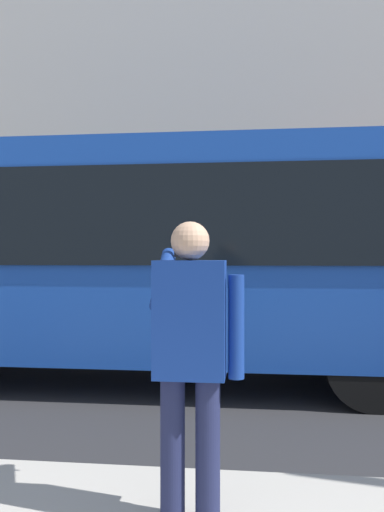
{
  "coord_description": "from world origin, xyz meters",
  "views": [
    {
      "loc": [
        0.08,
        7.08,
        1.66
      ],
      "look_at": [
        0.88,
        0.17,
        1.65
      ],
      "focal_mm": 35.82,
      "sensor_mm": 36.0,
      "label": 1
    }
  ],
  "objects": [
    {
      "name": "building_facade_far",
      "position": [
        -0.02,
        -6.8,
        5.99
      ],
      "size": [
        28.0,
        1.55,
        12.0
      ],
      "color": "beige",
      "rests_on": "ground_plane"
    },
    {
      "name": "red_bus",
      "position": [
        1.82,
        0.38,
        1.68
      ],
      "size": [
        9.05,
        2.54,
        3.08
      ],
      "color": "#1947AD",
      "rests_on": "ground_plane"
    },
    {
      "name": "pedestrian_photographer",
      "position": [
        0.42,
        4.22,
        1.14
      ],
      "size": [
        0.53,
        0.52,
        1.7
      ],
      "color": "#1E2347",
      "rests_on": "sidewalk_curb"
    },
    {
      "name": "ground_plane",
      "position": [
        0.0,
        0.0,
        0.0
      ],
      "size": [
        60.0,
        60.0,
        0.0
      ],
      "primitive_type": "plane",
      "color": "#2B2B2D"
    }
  ]
}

